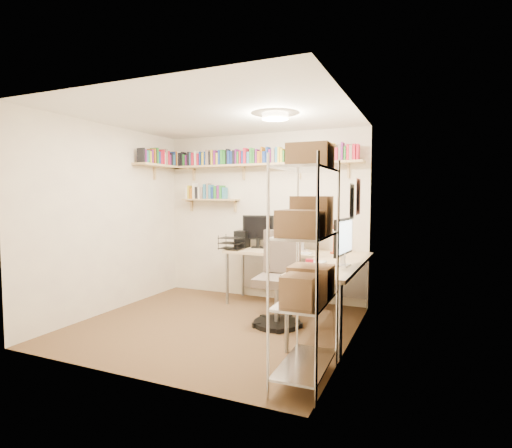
# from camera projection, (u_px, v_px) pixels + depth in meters

# --- Properties ---
(ground) EXTENTS (3.20, 3.20, 0.00)m
(ground) POSITION_uv_depth(u_px,v_px,m) (214.00, 325.00, 4.81)
(ground) COLOR #4D3221
(ground) RESTS_ON ground
(room_shell) EXTENTS (3.24, 3.04, 2.52)m
(room_shell) POSITION_uv_depth(u_px,v_px,m) (214.00, 197.00, 4.70)
(room_shell) COLOR #F3E9C5
(room_shell) RESTS_ON ground
(wall_shelves) EXTENTS (3.12, 1.09, 0.80)m
(wall_shelves) POSITION_uv_depth(u_px,v_px,m) (231.00, 165.00, 6.02)
(wall_shelves) COLOR #D4B877
(wall_shelves) RESTS_ON ground
(corner_desk) EXTENTS (2.09, 1.99, 1.35)m
(corner_desk) POSITION_uv_depth(u_px,v_px,m) (294.00, 255.00, 5.32)
(corner_desk) COLOR #CDAF85
(corner_desk) RESTS_ON ground
(office_chair) EXTENTS (0.60, 0.61, 1.13)m
(office_chair) POSITION_uv_depth(u_px,v_px,m) (279.00, 285.00, 4.82)
(office_chair) COLOR black
(office_chair) RESTS_ON ground
(wire_rack) EXTENTS (0.42, 0.82, 1.99)m
(wire_rack) POSITION_uv_depth(u_px,v_px,m) (307.00, 240.00, 3.31)
(wire_rack) COLOR silver
(wire_rack) RESTS_ON ground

